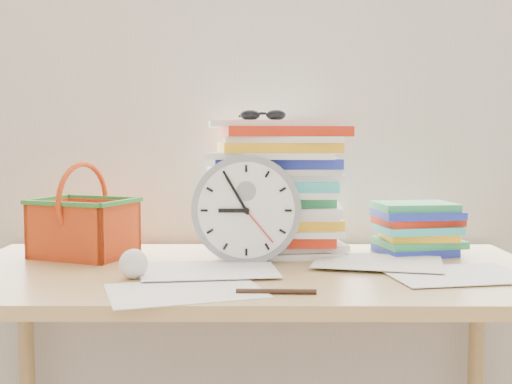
{
  "coord_description": "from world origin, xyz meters",
  "views": [
    {
      "loc": [
        0.02,
        0.09,
        1.05
      ],
      "look_at": [
        0.02,
        1.6,
        0.93
      ],
      "focal_mm": 45.0,
      "sensor_mm": 36.0,
      "label": 1
    }
  ],
  "objects_px": {
    "book_stack": "(419,229)",
    "basket": "(83,211)",
    "clock": "(246,209)",
    "desk": "(249,299)",
    "paper_stack": "(277,187)"
  },
  "relations": [
    {
      "from": "clock",
      "to": "basket",
      "type": "relative_size",
      "value": 1.1
    },
    {
      "from": "book_stack",
      "to": "clock",
      "type": "bearing_deg",
      "value": -164.79
    },
    {
      "from": "desk",
      "to": "clock",
      "type": "xyz_separation_m",
      "value": [
        -0.01,
        0.07,
        0.21
      ]
    },
    {
      "from": "desk",
      "to": "paper_stack",
      "type": "xyz_separation_m",
      "value": [
        0.07,
        0.22,
        0.25
      ]
    },
    {
      "from": "paper_stack",
      "to": "basket",
      "type": "relative_size",
      "value": 1.46
    },
    {
      "from": "clock",
      "to": "basket",
      "type": "height_order",
      "value": "clock"
    },
    {
      "from": "paper_stack",
      "to": "basket",
      "type": "bearing_deg",
      "value": -172.08
    },
    {
      "from": "clock",
      "to": "desk",
      "type": "bearing_deg",
      "value": -83.45
    },
    {
      "from": "book_stack",
      "to": "basket",
      "type": "bearing_deg",
      "value": -177.2
    },
    {
      "from": "paper_stack",
      "to": "book_stack",
      "type": "height_order",
      "value": "paper_stack"
    },
    {
      "from": "desk",
      "to": "book_stack",
      "type": "height_order",
      "value": "book_stack"
    },
    {
      "from": "paper_stack",
      "to": "desk",
      "type": "bearing_deg",
      "value": -108.19
    },
    {
      "from": "desk",
      "to": "book_stack",
      "type": "bearing_deg",
      "value": 23.01
    },
    {
      "from": "book_stack",
      "to": "basket",
      "type": "distance_m",
      "value": 0.89
    },
    {
      "from": "book_stack",
      "to": "basket",
      "type": "xyz_separation_m",
      "value": [
        -0.89,
        -0.04,
        0.05
      ]
    }
  ]
}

